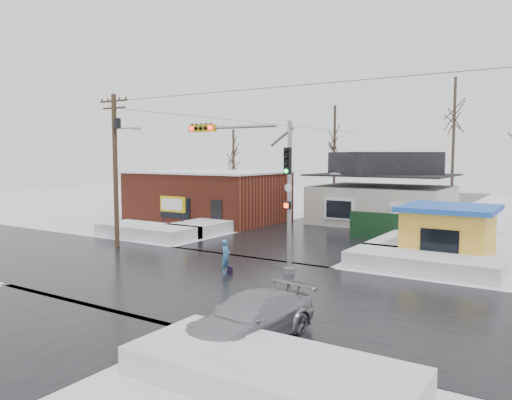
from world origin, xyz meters
The scene contains 21 objects.
ground centered at (0.00, 0.00, 0.00)m, with size 120.00×120.00×0.00m, color white.
road_ns centered at (0.00, 0.00, 0.01)m, with size 10.00×120.00×0.02m, color black.
road_ew centered at (0.00, 0.00, 0.01)m, with size 120.00×10.00×0.02m, color black.
snowbank_nw centered at (-9.00, 7.00, 0.40)m, with size 7.00×3.00×0.80m, color white.
snowbank_ne centered at (9.00, 7.00, 0.40)m, with size 7.00×3.00×0.80m, color white.
snowbank_se centered at (9.00, -7.00, 0.35)m, with size 7.00×3.00×0.70m, color white.
snowbank_nside_w centered at (-7.00, 12.00, 0.40)m, with size 3.00×8.00×0.80m, color white.
snowbank_nside_e centered at (7.00, 12.00, 0.40)m, with size 3.00×8.00×0.80m, color white.
traffic_signal centered at (2.43, 2.97, 4.54)m, with size 6.05×0.68×7.00m.
utility_pole centered at (-7.93, 3.50, 5.11)m, with size 3.15×0.44×9.00m.
brick_building centered at (-11.00, 15.99, 2.08)m, with size 12.20×8.20×4.12m.
marquee_sign centered at (-9.00, 9.49, 1.92)m, with size 2.20×0.21×2.55m.
house centered at (2.00, 22.00, 2.62)m, with size 10.40×8.40×5.76m.
kiosk centered at (9.50, 9.99, 1.46)m, with size 4.60×4.60×2.88m.
fence centered at (6.50, 14.00, 0.90)m, with size 8.00×0.12×1.80m, color black.
tree_far_left centered at (-4.00, 26.00, 7.95)m, with size 3.00×3.00×10.00m.
tree_far_mid centered at (6.00, 28.00, 9.54)m, with size 3.00×3.00×12.00m.
tree_far_west centered at (-14.00, 24.00, 6.36)m, with size 3.00×3.00×8.00m.
pedestrian centered at (1.42, 1.61, 0.77)m, with size 0.57×0.37×1.55m, color teal.
car centered at (7.06, -4.85, 0.68)m, with size 1.92×4.71×1.37m, color #9D9EA4.
shopping_bag centered at (1.76, 1.47, 0.17)m, with size 0.28×0.12×0.35m, color black.
Camera 1 is at (14.91, -16.76, 5.46)m, focal length 35.00 mm.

